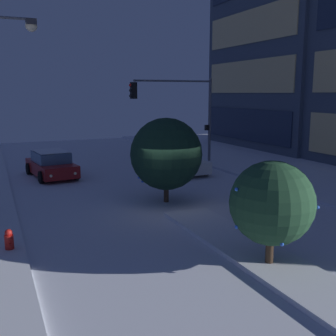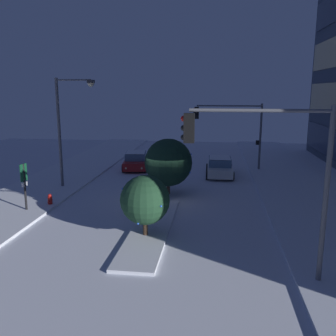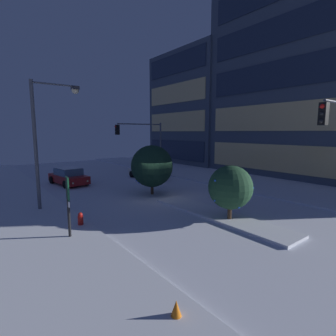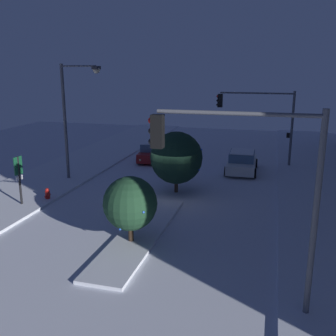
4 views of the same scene
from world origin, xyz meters
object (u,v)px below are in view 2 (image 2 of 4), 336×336
object	(u,v)px
traffic_light_corner_far_right	(268,160)
decorated_tree_median	(145,200)
fire_hydrant	(50,200)
decorated_tree_left_of_median	(168,162)
street_lamp_arched	(69,118)
car_near	(136,161)
parking_info_sign	(24,181)
traffic_light_corner_far_left	(233,124)
car_far	(220,167)

from	to	relation	value
traffic_light_corner_far_right	decorated_tree_median	size ratio (longest dim) A/B	2.11
fire_hydrant	decorated_tree_left_of_median	xyz separation A→B (m)	(-3.47, 6.56, 1.75)
street_lamp_arched	car_near	bearing A→B (deg)	67.85
parking_info_sign	decorated_tree_median	bearing A→B (deg)	-12.87
traffic_light_corner_far_right	street_lamp_arched	bearing A→B (deg)	-44.14
parking_info_sign	decorated_tree_median	world-z (taller)	decorated_tree_median
traffic_light_corner_far_right	traffic_light_corner_far_left	bearing A→B (deg)	-88.97
car_near	street_lamp_arched	size ratio (longest dim) A/B	0.61
parking_info_sign	decorated_tree_left_of_median	distance (m)	8.74
traffic_light_corner_far_right	decorated_tree_median	world-z (taller)	traffic_light_corner_far_right
car_far	street_lamp_arched	distance (m)	12.18
car_near	traffic_light_corner_far_left	world-z (taller)	traffic_light_corner_far_left
car_far	fire_hydrant	size ratio (longest dim) A/B	6.01
car_far	fire_hydrant	xyz separation A→B (m)	(9.28, -9.93, -0.35)
traffic_light_corner_far_left	street_lamp_arched	world-z (taller)	street_lamp_arched
traffic_light_corner_far_left	decorated_tree_left_of_median	xyz separation A→B (m)	(8.13, -4.40, -1.84)
car_near	decorated_tree_median	bearing A→B (deg)	6.19
car_far	decorated_tree_left_of_median	xyz separation A→B (m)	(5.81, -3.37, 1.40)
street_lamp_arched	decorated_tree_median	bearing A→B (deg)	-48.46
car_far	fire_hydrant	distance (m)	13.60
car_far	traffic_light_corner_far_left	bearing A→B (deg)	-24.90
car_near	street_lamp_arched	xyz separation A→B (m)	(6.91, -3.02, 4.18)
car_near	fire_hydrant	world-z (taller)	car_near
parking_info_sign	car_near	bearing A→B (deg)	81.06
traffic_light_corner_far_right	street_lamp_arched	distance (m)	16.12
parking_info_sign	decorated_tree_left_of_median	size ratio (longest dim) A/B	0.75
traffic_light_corner_far_right	traffic_light_corner_far_left	world-z (taller)	traffic_light_corner_far_right
traffic_light_corner_far_left	street_lamp_arched	xyz separation A→B (m)	(7.52, -11.22, 0.94)
decorated_tree_median	decorated_tree_left_of_median	distance (m)	7.35
parking_info_sign	decorated_tree_median	distance (m)	7.79
traffic_light_corner_far_right	fire_hydrant	bearing A→B (deg)	-32.28
car_near	car_far	distance (m)	7.39
traffic_light_corner_far_left	decorated_tree_left_of_median	world-z (taller)	traffic_light_corner_far_left
traffic_light_corner_far_right	car_near	bearing A→B (deg)	-64.76
car_far	traffic_light_corner_far_right	bearing A→B (deg)	-176.42
car_near	traffic_light_corner_far_left	distance (m)	8.85
street_lamp_arched	fire_hydrant	distance (m)	6.11
decorated_tree_median	decorated_tree_left_of_median	bearing A→B (deg)	179.07
decorated_tree_left_of_median	parking_info_sign	bearing A→B (deg)	-58.11
street_lamp_arched	car_far	bearing A→B (deg)	28.40
fire_hydrant	decorated_tree_median	size ratio (longest dim) A/B	0.25
traffic_light_corner_far_left	fire_hydrant	xyz separation A→B (m)	(11.60, -10.95, -3.60)
decorated_tree_left_of_median	traffic_light_corner_far_left	bearing A→B (deg)	151.61
car_near	car_far	world-z (taller)	same
fire_hydrant	decorated_tree_left_of_median	world-z (taller)	decorated_tree_left_of_median
street_lamp_arched	parking_info_sign	xyz separation A→B (m)	(5.23, -0.59, -3.13)
traffic_light_corner_far_right	decorated_tree_left_of_median	distance (m)	11.82
traffic_light_corner_far_right	fire_hydrant	world-z (taller)	traffic_light_corner_far_right
car_near	traffic_light_corner_far_right	size ratio (longest dim) A/B	0.74
car_far	traffic_light_corner_far_left	distance (m)	4.12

